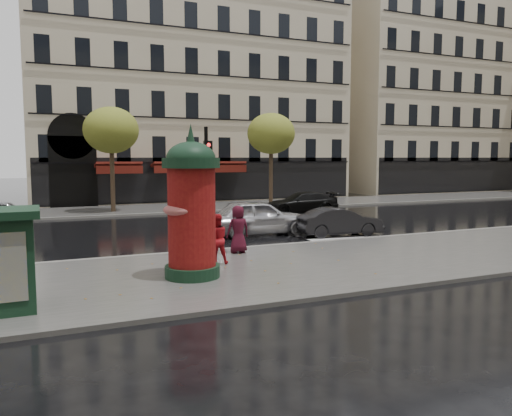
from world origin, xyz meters
name	(u,v)px	position (x,y,z in m)	size (l,w,h in m)	color
ground	(256,268)	(0.00, 0.00, 0.00)	(160.00, 160.00, 0.00)	black
near_sidewalk	(263,269)	(0.00, -0.50, 0.06)	(90.00, 7.00, 0.12)	#474744
far_sidewalk	(142,209)	(0.00, 19.00, 0.06)	(90.00, 6.00, 0.12)	#474744
near_kerb	(224,250)	(0.00, 3.00, 0.07)	(90.00, 0.25, 0.14)	slate
far_kerb	(152,214)	(0.00, 16.00, 0.07)	(90.00, 0.25, 0.14)	slate
zebra_crossing	(287,222)	(6.00, 9.60, 0.01)	(3.60, 11.75, 0.01)	silver
bldg_far_corner	(184,70)	(6.00, 30.00, 11.31)	(26.00, 14.00, 22.90)	#B7A88C
bldg_far_right	(428,87)	(34.00, 30.00, 11.31)	(24.00, 14.00, 22.90)	#B7A88C
tree_far_left	(111,131)	(-2.00, 18.00, 5.17)	(3.40, 3.40, 6.64)	#38281C
tree_far_right	(271,134)	(9.00, 18.00, 5.17)	(3.40, 3.40, 6.64)	#38281C
woman_umbrella	(184,227)	(-2.57, -0.84, 1.58)	(1.15, 1.15, 2.21)	beige
woman_red	(216,239)	(-1.13, 0.58, 0.92)	(0.78, 0.61, 1.61)	red
man_burgundy	(238,229)	(0.18, 2.04, 0.97)	(0.83, 0.54, 1.70)	#410D1B
morris_column	(192,205)	(-2.34, -0.80, 2.19)	(1.61, 1.61, 4.32)	black
traffic_light	(207,176)	(-0.73, 2.71, 2.83)	(0.29, 0.42, 4.47)	black
car_silver	(258,217)	(2.80, 6.19, 0.81)	(1.92, 4.78, 1.63)	silver
car_darkgrey	(340,222)	(6.08, 4.56, 0.63)	(1.34, 3.83, 1.26)	black
car_black	(301,203)	(8.83, 13.13, 0.68)	(1.89, 4.65, 1.35)	black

